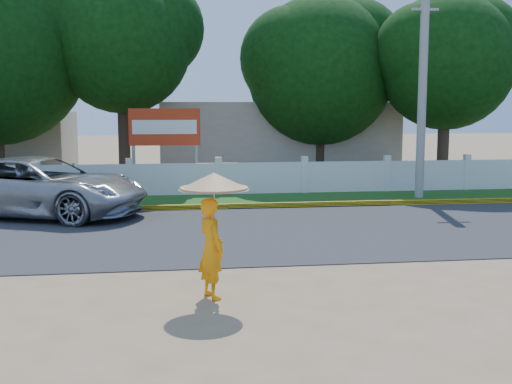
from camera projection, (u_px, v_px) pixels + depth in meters
ground at (272, 282)px, 11.03m from camera, size 120.00×120.00×0.00m
road at (242, 232)px, 15.45m from camera, size 60.00×7.00×0.02m
grass_verge at (222, 200)px, 20.60m from camera, size 60.00×3.50×0.03m
curb at (227, 206)px, 18.92m from camera, size 40.00×0.18×0.16m
fence at (219, 179)px, 21.95m from camera, size 40.00×0.10×1.10m
building_near at (272, 138)px, 28.91m from camera, size 10.00×6.00×3.20m
utility_pole at (422, 93)px, 20.80m from camera, size 0.28×0.28×6.89m
vehicle at (39, 187)px, 17.53m from camera, size 6.51×4.71×1.65m
monk_with_parasol at (213, 217)px, 9.95m from camera, size 1.09×1.09×1.98m
billboard at (165, 132)px, 22.57m from camera, size 2.50×0.13×2.95m
tree_row at (283, 55)px, 24.75m from camera, size 40.28×7.76×8.89m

